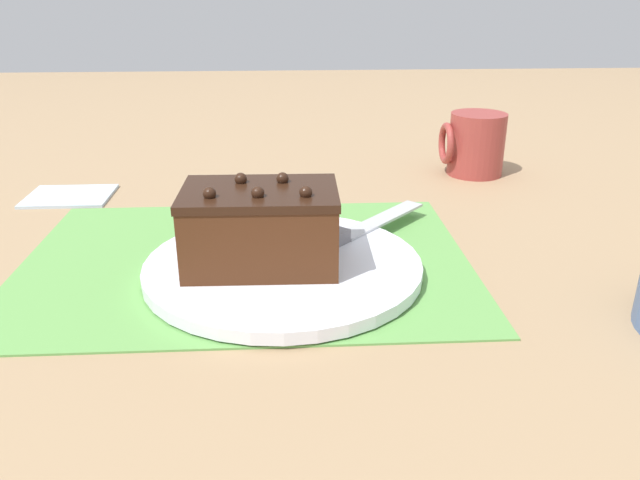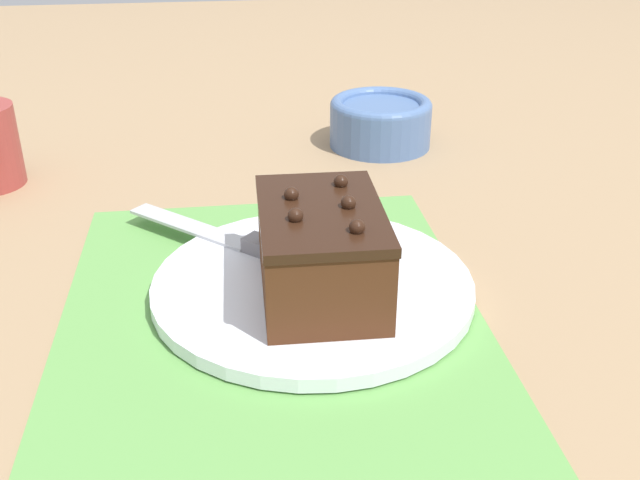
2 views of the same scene
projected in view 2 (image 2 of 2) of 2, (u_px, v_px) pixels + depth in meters
ground_plane at (273, 324)px, 0.60m from camera, size 3.00×3.00×0.00m
placemat_woven at (273, 322)px, 0.60m from camera, size 0.46×0.34×0.00m
cake_plate at (313, 286)px, 0.64m from camera, size 0.27×0.27×0.01m
chocolate_cake at (321, 251)px, 0.60m from camera, size 0.15×0.10×0.09m
serving_knife at (246, 242)px, 0.68m from camera, size 0.16×0.17×0.01m
small_bowl at (380, 121)px, 0.95m from camera, size 0.13×0.13×0.06m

